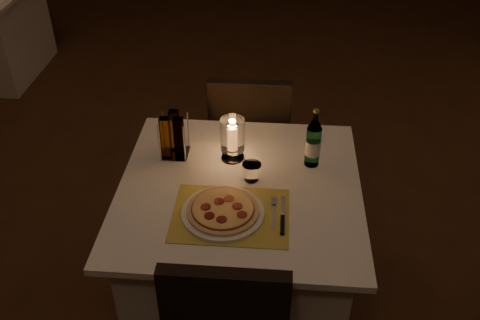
# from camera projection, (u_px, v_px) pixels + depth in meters

# --- Properties ---
(floor) EXTENTS (8.00, 10.00, 0.02)m
(floor) POSITION_uv_depth(u_px,v_px,m) (240.00, 257.00, 2.90)
(floor) COLOR #492917
(floor) RESTS_ON ground
(main_table) EXTENTS (1.00, 1.00, 0.74)m
(main_table) POSITION_uv_depth(u_px,v_px,m) (240.00, 249.00, 2.42)
(main_table) COLOR white
(main_table) RESTS_ON ground
(chair_far) EXTENTS (0.42, 0.42, 0.90)m
(chair_far) POSITION_uv_depth(u_px,v_px,m) (250.00, 131.00, 2.89)
(chair_far) COLOR black
(chair_far) RESTS_ON ground
(placemat) EXTENTS (0.45, 0.34, 0.00)m
(placemat) POSITION_uv_depth(u_px,v_px,m) (231.00, 215.00, 2.06)
(placemat) COLOR gold
(placemat) RESTS_ON main_table
(plate) EXTENTS (0.32, 0.32, 0.01)m
(plate) POSITION_uv_depth(u_px,v_px,m) (223.00, 213.00, 2.06)
(plate) COLOR white
(plate) RESTS_ON placemat
(pizza) EXTENTS (0.28, 0.28, 0.02)m
(pizza) POSITION_uv_depth(u_px,v_px,m) (223.00, 210.00, 2.05)
(pizza) COLOR #D8B77F
(pizza) RESTS_ON plate
(fork) EXTENTS (0.02, 0.18, 0.00)m
(fork) POSITION_uv_depth(u_px,v_px,m) (274.00, 211.00, 2.08)
(fork) COLOR silver
(fork) RESTS_ON placemat
(knife) EXTENTS (0.02, 0.22, 0.01)m
(knife) POSITION_uv_depth(u_px,v_px,m) (283.00, 221.00, 2.02)
(knife) COLOR black
(knife) RESTS_ON placemat
(tumbler) EXTENTS (0.08, 0.08, 0.08)m
(tumbler) POSITION_uv_depth(u_px,v_px,m) (252.00, 172.00, 2.22)
(tumbler) COLOR white
(tumbler) RESTS_ON main_table
(water_bottle) EXTENTS (0.07, 0.07, 0.27)m
(water_bottle) POSITION_uv_depth(u_px,v_px,m) (313.00, 143.00, 2.27)
(water_bottle) COLOR #5AA771
(water_bottle) RESTS_ON main_table
(hurricane_candle) EXTENTS (0.10, 0.10, 0.20)m
(hurricane_candle) POSITION_uv_depth(u_px,v_px,m) (232.00, 136.00, 2.30)
(hurricane_candle) COLOR white
(hurricane_candle) RESTS_ON main_table
(cruet_caddy) EXTENTS (0.12, 0.12, 0.21)m
(cruet_caddy) POSITION_uv_depth(u_px,v_px,m) (173.00, 137.00, 2.32)
(cruet_caddy) COLOR white
(cruet_caddy) RESTS_ON main_table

